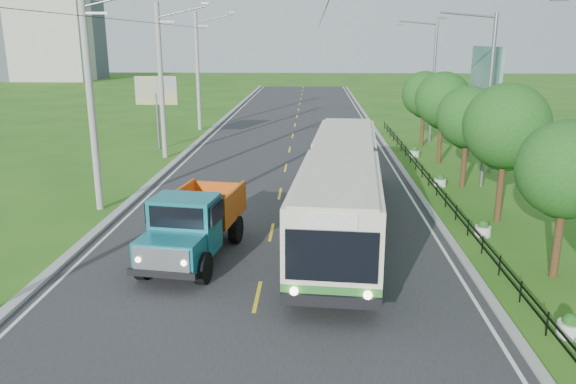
# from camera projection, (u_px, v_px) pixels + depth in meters

# --- Properties ---
(ground) EXTENTS (240.00, 240.00, 0.00)m
(ground) POSITION_uv_depth(u_px,v_px,m) (257.00, 297.00, 17.38)
(ground) COLOR #225F16
(ground) RESTS_ON ground
(road) EXTENTS (14.00, 120.00, 0.02)m
(road) POSITION_uv_depth(u_px,v_px,m) (287.00, 161.00, 36.65)
(road) COLOR #28282B
(road) RESTS_ON ground
(curb_left) EXTENTS (0.40, 120.00, 0.15)m
(curb_left) POSITION_uv_depth(u_px,v_px,m) (178.00, 159.00, 36.95)
(curb_left) COLOR #9E9E99
(curb_left) RESTS_ON ground
(curb_right) EXTENTS (0.30, 120.00, 0.10)m
(curb_right) POSITION_uv_depth(u_px,v_px,m) (397.00, 162.00, 36.34)
(curb_right) COLOR #9E9E99
(curb_right) RESTS_ON ground
(edge_line_left) EXTENTS (0.12, 120.00, 0.00)m
(edge_line_left) POSITION_uv_depth(u_px,v_px,m) (186.00, 160.00, 36.94)
(edge_line_left) COLOR silver
(edge_line_left) RESTS_ON road
(edge_line_right) EXTENTS (0.12, 120.00, 0.00)m
(edge_line_right) POSITION_uv_depth(u_px,v_px,m) (389.00, 162.00, 36.37)
(edge_line_right) COLOR silver
(edge_line_right) RESTS_ON road
(centre_dash) EXTENTS (0.12, 2.20, 0.00)m
(centre_dash) POSITION_uv_depth(u_px,v_px,m) (257.00, 296.00, 17.38)
(centre_dash) COLOR yellow
(centre_dash) RESTS_ON road
(railing_right) EXTENTS (0.04, 40.00, 0.60)m
(railing_right) POSITION_uv_depth(u_px,v_px,m) (429.00, 181.00, 30.45)
(railing_right) COLOR black
(railing_right) RESTS_ON ground
(pole_near) EXTENTS (3.51, 0.32, 10.00)m
(pole_near) POSITION_uv_depth(u_px,v_px,m) (91.00, 100.00, 25.07)
(pole_near) COLOR gray
(pole_near) RESTS_ON ground
(pole_mid) EXTENTS (3.51, 0.32, 10.00)m
(pole_mid) POSITION_uv_depth(u_px,v_px,m) (162.00, 81.00, 36.63)
(pole_mid) COLOR gray
(pole_mid) RESTS_ON ground
(pole_far) EXTENTS (3.51, 0.32, 10.00)m
(pole_far) POSITION_uv_depth(u_px,v_px,m) (198.00, 71.00, 48.20)
(pole_far) COLOR gray
(pole_far) RESTS_ON ground
(tree_second) EXTENTS (3.18, 3.26, 5.30)m
(tree_second) POSITION_uv_depth(u_px,v_px,m) (566.00, 174.00, 18.10)
(tree_second) COLOR #382314
(tree_second) RESTS_ON ground
(tree_third) EXTENTS (3.60, 3.62, 6.00)m
(tree_third) POSITION_uv_depth(u_px,v_px,m) (506.00, 130.00, 23.76)
(tree_third) COLOR #382314
(tree_third) RESTS_ON ground
(tree_fourth) EXTENTS (3.24, 3.31, 5.40)m
(tree_fourth) POSITION_uv_depth(u_px,v_px,m) (468.00, 120.00, 29.64)
(tree_fourth) COLOR #382314
(tree_fourth) RESTS_ON ground
(tree_fifth) EXTENTS (3.48, 3.52, 5.80)m
(tree_fifth) POSITION_uv_depth(u_px,v_px,m) (443.00, 103.00, 35.36)
(tree_fifth) COLOR #382314
(tree_fifth) RESTS_ON ground
(tree_back) EXTENTS (3.30, 3.36, 5.50)m
(tree_back) POSITION_uv_depth(u_px,v_px,m) (425.00, 96.00, 41.19)
(tree_back) COLOR #382314
(tree_back) RESTS_ON ground
(streetlight_mid) EXTENTS (3.02, 0.20, 9.07)m
(streetlight_mid) POSITION_uv_depth(u_px,v_px,m) (486.00, 95.00, 29.13)
(streetlight_mid) COLOR slate
(streetlight_mid) RESTS_ON ground
(streetlight_far) EXTENTS (3.02, 0.20, 9.07)m
(streetlight_far) POSITION_uv_depth(u_px,v_px,m) (432.00, 78.00, 42.62)
(streetlight_far) COLOR slate
(streetlight_far) RESTS_ON ground
(planter_front) EXTENTS (0.64, 0.64, 0.67)m
(planter_front) POSITION_uv_depth(u_px,v_px,m) (570.00, 327.00, 15.01)
(planter_front) COLOR silver
(planter_front) RESTS_ON ground
(planter_near) EXTENTS (0.64, 0.64, 0.67)m
(planter_near) POSITION_uv_depth(u_px,v_px,m) (483.00, 229.00, 22.72)
(planter_near) COLOR silver
(planter_near) RESTS_ON ground
(planter_mid) EXTENTS (0.64, 0.64, 0.67)m
(planter_mid) POSITION_uv_depth(u_px,v_px,m) (440.00, 181.00, 30.43)
(planter_mid) COLOR silver
(planter_mid) RESTS_ON ground
(planter_far) EXTENTS (0.64, 0.64, 0.67)m
(planter_far) POSITION_uv_depth(u_px,v_px,m) (415.00, 152.00, 38.14)
(planter_far) COLOR silver
(planter_far) RESTS_ON ground
(billboard_left) EXTENTS (3.00, 0.20, 5.20)m
(billboard_left) POSITION_uv_depth(u_px,v_px,m) (156.00, 95.00, 39.90)
(billboard_left) COLOR slate
(billboard_left) RESTS_ON ground
(billboard_right) EXTENTS (0.24, 6.00, 7.30)m
(billboard_right) POSITION_uv_depth(u_px,v_px,m) (485.00, 79.00, 34.72)
(billboard_right) COLOR slate
(billboard_right) RESTS_ON ground
(apartment_near) EXTENTS (28.00, 14.00, 30.00)m
(apartment_near) POSITION_uv_depth(u_px,v_px,m) (18.00, 0.00, 107.35)
(apartment_near) COLOR #B7B2A3
(apartment_near) RESTS_ON ground
(bus) EXTENTS (4.20, 17.54, 3.35)m
(bus) POSITION_uv_depth(u_px,v_px,m) (342.00, 181.00, 23.35)
(bus) COLOR #2D712D
(bus) RESTS_ON ground
(dump_truck) EXTENTS (3.10, 6.30, 2.54)m
(dump_truck) POSITION_uv_depth(u_px,v_px,m) (194.00, 220.00, 20.13)
(dump_truck) COLOR #136875
(dump_truck) RESTS_ON ground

